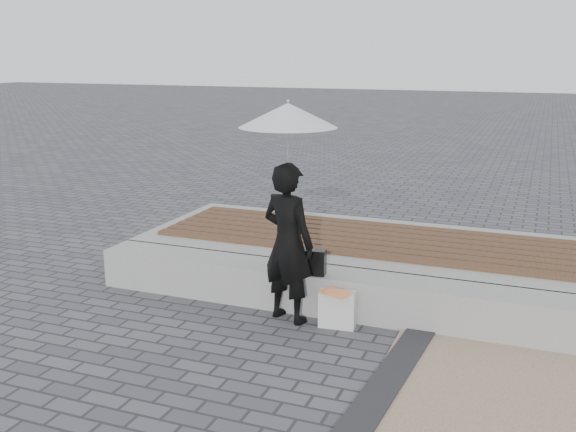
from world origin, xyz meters
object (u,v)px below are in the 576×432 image
object	(u,v)px
seating_ledge	(335,292)
handbag	(307,262)
parasol	(288,115)
woman	(288,243)
canvas_tote	(337,309)

from	to	relation	value
seating_ledge	handbag	bearing A→B (deg)	-147.69
seating_ledge	parasol	distance (m)	1.78
seating_ledge	handbag	size ratio (longest dim) A/B	14.45
woman	parasol	xyz separation A→B (m)	(0.00, 0.00, 1.16)
seating_ledge	woman	size ratio (longest dim) A/B	3.35
seating_ledge	parasol	world-z (taller)	parasol
parasol	handbag	bearing A→B (deg)	58.40
seating_ledge	parasol	bearing A→B (deg)	-135.73
canvas_tote	woman	bearing A→B (deg)	172.88
parasol	woman	bearing A→B (deg)	0.00
seating_ledge	canvas_tote	bearing A→B (deg)	-68.55
woman	handbag	size ratio (longest dim) A/B	4.32
handbag	parasol	bearing A→B (deg)	-128.19
seating_ledge	woman	bearing A→B (deg)	-135.73
seating_ledge	canvas_tote	world-z (taller)	seating_ledge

